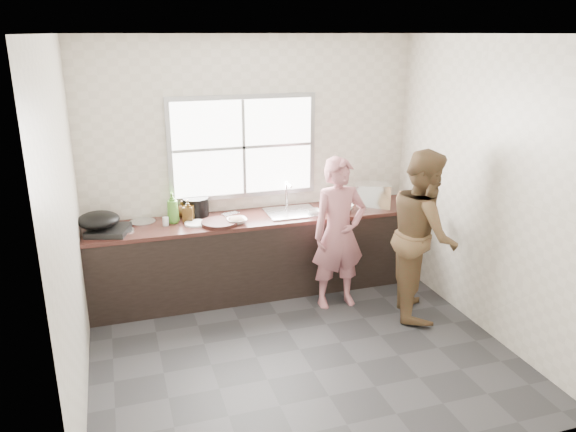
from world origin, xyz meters
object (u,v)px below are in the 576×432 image
object	(u,v)px
cutting_board	(219,223)
pot_lid_left	(122,231)
woman	(339,238)
person_side	(423,234)
bottle_brown_tall	(188,211)
bottle_brown_short	(183,209)
bowl_crabs	(342,208)
bowl_held	(315,211)
bottle_green	(173,207)
glass_jar	(166,221)
bowl_mince	(237,221)
black_pot	(196,207)
pot_lid_right	(142,222)
plate_food	(196,223)
burner	(108,231)
wok	(98,220)
dish_rack	(373,196)

from	to	relation	value
cutting_board	pot_lid_left	xyz separation A→B (m)	(-0.95, 0.10, -0.01)
woman	cutting_board	bearing A→B (deg)	159.96
person_side	bottle_brown_tall	world-z (taller)	person_side
cutting_board	bottle_brown_short	xyz separation A→B (m)	(-0.32, 0.37, 0.06)
bowl_crabs	bowl_held	world-z (taller)	bowl_crabs
bottle_green	glass_jar	xyz separation A→B (m)	(-0.08, -0.07, -0.12)
person_side	bowl_mince	bearing A→B (deg)	85.08
cutting_board	bowl_held	size ratio (longest dim) A/B	1.99
black_pot	pot_lid_right	size ratio (longest dim) A/B	1.03
pot_lid_right	bottle_brown_short	bearing A→B (deg)	7.91
plate_food	burner	bearing A→B (deg)	-179.40
wok	plate_food	bearing A→B (deg)	-1.01
bowl_crabs	black_pot	xyz separation A→B (m)	(-1.54, 0.33, 0.07)
person_side	glass_jar	world-z (taller)	person_side
cutting_board	bottle_brown_short	world-z (taller)	bottle_brown_short
glass_jar	bowl_crabs	bearing A→B (deg)	-3.01
dish_rack	pot_lid_left	distance (m)	2.67
woman	bottle_brown_short	distance (m)	1.66
cutting_board	bowl_mince	bearing A→B (deg)	-1.89
wok	pot_lid_right	world-z (taller)	wok
bottle_brown_short	burner	size ratio (longest dim) A/B	0.44
person_side	burner	distance (m)	3.06
bottle_brown_short	person_side	bearing A→B (deg)	-28.70
bowl_crabs	pot_lid_right	bearing A→B (deg)	172.60
black_pot	burner	bearing A→B (deg)	-161.68
bowl_held	wok	world-z (taller)	wok
cutting_board	glass_jar	size ratio (longest dim) A/B	4.19
bowl_crabs	glass_jar	distance (m)	1.88
bottle_brown_tall	glass_jar	bearing A→B (deg)	-163.92
bottle_brown_tall	pot_lid_left	distance (m)	0.68
woman	bottle_brown_tall	world-z (taller)	woman
black_pot	plate_food	size ratio (longest dim) A/B	1.17
black_pot	bowl_crabs	bearing A→B (deg)	-12.14
person_side	bottle_brown_tall	xyz separation A→B (m)	(-2.13, 1.02, 0.13)
bowl_mince	bowl_held	xyz separation A→B (m)	(0.86, 0.04, 0.00)
black_pot	wok	world-z (taller)	wok
bowl_crabs	bottle_brown_short	size ratio (longest dim) A/B	1.17
black_pot	cutting_board	bearing A→B (deg)	-64.75
woman	person_side	xyz separation A→B (m)	(0.72, -0.41, 0.11)
bottle_green	glass_jar	bearing A→B (deg)	-140.55
person_side	black_pot	world-z (taller)	person_side
person_side	burner	size ratio (longest dim) A/B	4.53
cutting_board	bowl_mince	size ratio (longest dim) A/B	1.81
bowl_crabs	pot_lid_right	distance (m)	2.12
bowl_crabs	bowl_held	distance (m)	0.32
bowl_crabs	bottle_brown_tall	distance (m)	1.65
cutting_board	wok	distance (m)	1.16
woman	pot_lid_right	bearing A→B (deg)	158.66
glass_jar	dish_rack	size ratio (longest dim) A/B	0.24
bottle_brown_short	bottle_green	bearing A→B (deg)	-125.80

